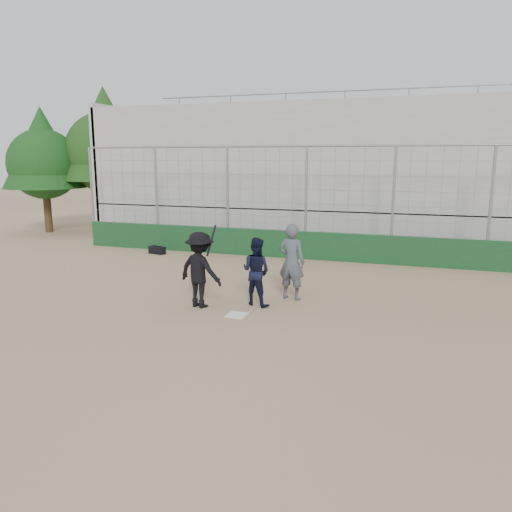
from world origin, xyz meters
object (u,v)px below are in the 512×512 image
(catcher_crouched, at_px, (256,283))
(equipment_bag, at_px, (157,250))
(batter_at_plate, at_px, (200,270))
(umpire, at_px, (292,265))

(catcher_crouched, relative_size, equipment_bag, 1.63)
(equipment_bag, bearing_deg, batter_at_plate, -52.10)
(batter_at_plate, xyz_separation_m, umpire, (1.95, 1.36, -0.04))
(catcher_crouched, bearing_deg, umpire, 49.64)
(batter_at_plate, bearing_deg, umpire, 35.04)
(catcher_crouched, height_order, equipment_bag, catcher_crouched)
(equipment_bag, bearing_deg, catcher_crouched, -42.19)
(batter_at_plate, height_order, equipment_bag, batter_at_plate)
(catcher_crouched, distance_m, umpire, 1.11)
(batter_at_plate, distance_m, catcher_crouched, 1.42)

